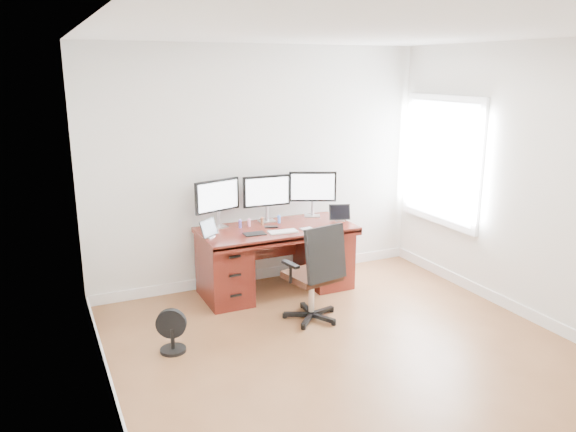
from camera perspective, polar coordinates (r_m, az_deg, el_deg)
name	(u,v)px	position (r m, az deg, el deg)	size (l,w,h in m)	color
ground	(362,365)	(4.96, 7.54, -14.77)	(4.50, 4.50, 0.00)	brown
back_wall	(260,167)	(6.42, -2.82, 5.00)	(4.00, 0.10, 2.70)	white
right_wall	(541,186)	(5.84, 24.28, 2.77)	(0.10, 4.50, 2.70)	white
desk	(276,257)	(6.28, -1.27, -4.15)	(1.70, 0.80, 0.75)	#511710
office_chair	(314,289)	(5.58, 2.71, -7.43)	(0.62, 0.62, 1.00)	black
floor_fan	(172,332)	(5.14, -11.69, -11.43)	(0.27, 0.23, 0.40)	black
monitor_left	(217,197)	(6.11, -7.19, 1.88)	(0.54, 0.19, 0.53)	silver
monitor_center	(267,193)	(6.31, -2.17, 2.38)	(0.55, 0.15, 0.53)	silver
monitor_right	(313,188)	(6.55, 2.52, 2.84)	(0.52, 0.26, 0.53)	silver
tablet_left	(209,229)	(5.82, -8.02, -1.34)	(0.23, 0.20, 0.19)	silver
tablet_right	(340,214)	(6.42, 5.30, 0.25)	(0.25, 0.15, 0.19)	silver
keyboard	(283,232)	(5.96, -0.53, -1.60)	(0.31, 0.13, 0.01)	silver
trackpad	(308,229)	(6.06, 2.00, -1.34)	(0.13, 0.13, 0.01)	#B7BABF
drawing_tablet	(255,234)	(5.90, -3.41, -1.82)	(0.22, 0.14, 0.01)	black
phone	(271,227)	(6.15, -1.72, -1.12)	(0.14, 0.07, 0.01)	black
figurine_purple	(240,223)	(6.14, -4.88, -0.73)	(0.04, 0.04, 0.09)	#7257CF
figurine_pink	(249,222)	(6.17, -3.97, -0.62)	(0.04, 0.04, 0.09)	pink
figurine_brown	(262,221)	(6.23, -2.66, -0.47)	(0.04, 0.04, 0.09)	#965539
figurine_blue	(279,219)	(6.30, -0.91, -0.26)	(0.04, 0.04, 0.09)	#5182F2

